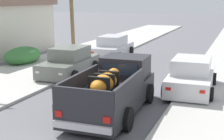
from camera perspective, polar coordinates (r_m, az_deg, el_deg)
The scene contains 8 objects.
sidewalk_left at distance 20.52m, azimuth -9.66°, elevation 1.10°, with size 5.01×60.00×0.12m, color beige.
curb_left at distance 19.98m, azimuth -6.94°, elevation 0.85°, with size 0.16×60.00×0.10m, color silver.
curb_right at distance 17.64m, azimuth 18.15°, elevation -1.25°, with size 0.16×60.00×0.10m, color silver.
pickup_truck at distance 11.80m, azimuth 0.31°, elevation -3.42°, with size 2.36×5.28×1.80m.
car_left_near at distance 22.43m, azimuth 0.14°, elevation 3.94°, with size 2.12×4.30×1.54m.
car_right_near at distance 14.60m, azimuth 13.64°, elevation -1.07°, with size 2.15×4.32×1.54m.
car_left_far at distance 17.33m, azimuth -7.41°, elevation 1.29°, with size 2.14×4.31×1.54m.
hedge_bush at distance 20.95m, azimuth -15.29°, elevation 2.43°, with size 1.80×2.80×1.10m, color #387538.
Camera 1 is at (5.17, -5.15, 4.05)m, focal length 52.43 mm.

